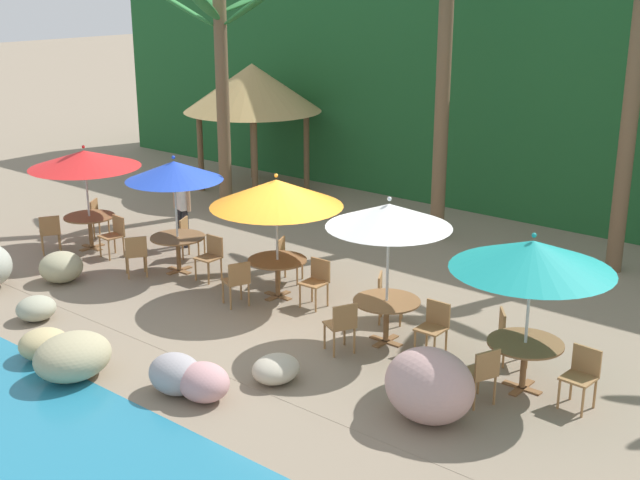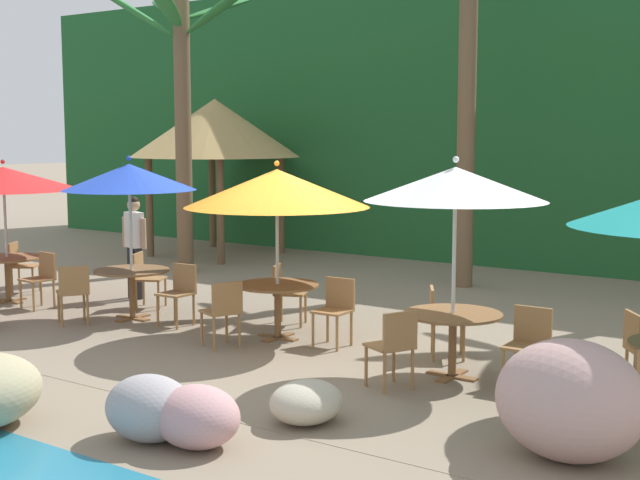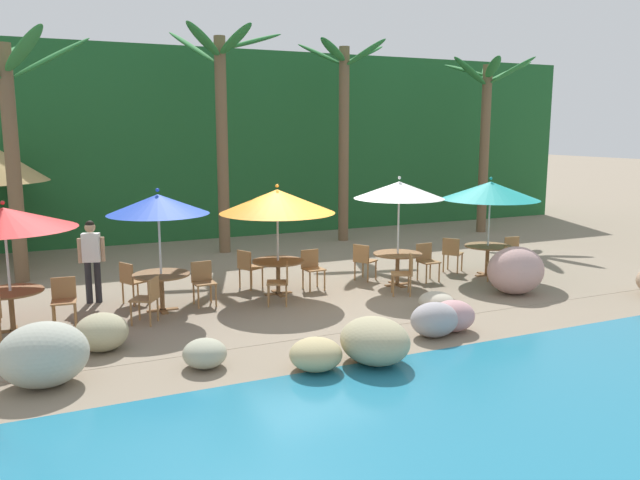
# 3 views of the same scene
# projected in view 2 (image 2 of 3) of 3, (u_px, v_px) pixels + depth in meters

# --- Properties ---
(ground_plane) EXTENTS (120.00, 120.00, 0.00)m
(ground_plane) POSITION_uv_depth(u_px,v_px,m) (300.00, 350.00, 11.05)
(ground_plane) COLOR gray
(terrace_deck) EXTENTS (18.00, 5.20, 0.01)m
(terrace_deck) POSITION_uv_depth(u_px,v_px,m) (300.00, 350.00, 11.05)
(terrace_deck) COLOR gray
(terrace_deck) RESTS_ON ground
(foliage_backdrop) EXTENTS (28.00, 2.40, 6.00)m
(foliage_backdrop) POSITION_uv_depth(u_px,v_px,m) (556.00, 120.00, 18.03)
(foliage_backdrop) COLOR #1E5628
(foliage_backdrop) RESTS_ON ground
(rock_seawall) EXTENTS (13.84, 3.48, 1.03)m
(rock_seawall) POSITION_uv_depth(u_px,v_px,m) (121.00, 371.00, 8.71)
(rock_seawall) COLOR #A4A48B
(rock_seawall) RESTS_ON ground
(umbrella_red) EXTENTS (2.38, 2.38, 2.31)m
(umbrella_red) POSITION_uv_depth(u_px,v_px,m) (3.00, 179.00, 13.95)
(umbrella_red) COLOR silver
(umbrella_red) RESTS_ON ground
(dining_table_red) EXTENTS (1.10, 1.10, 0.74)m
(dining_table_red) POSITION_uv_depth(u_px,v_px,m) (7.00, 265.00, 14.11)
(dining_table_red) COLOR brown
(dining_table_red) RESTS_ON ground
(chair_red_seaward) EXTENTS (0.46, 0.47, 0.87)m
(chair_red_seaward) POSITION_uv_depth(u_px,v_px,m) (42.00, 276.00, 13.65)
(chair_red_seaward) COLOR #9E7042
(chair_red_seaward) RESTS_ON ground
(chair_red_inland) EXTENTS (0.59, 0.59, 0.87)m
(chair_red_inland) POSITION_uv_depth(u_px,v_px,m) (20.00, 263.00, 14.97)
(chair_red_inland) COLOR #9E7042
(chair_red_inland) RESTS_ON ground
(umbrella_blue) EXTENTS (1.93, 1.93, 2.40)m
(umbrella_blue) POSITION_uv_depth(u_px,v_px,m) (129.00, 177.00, 12.64)
(umbrella_blue) COLOR silver
(umbrella_blue) RESTS_ON ground
(dining_table_blue) EXTENTS (1.10, 1.10, 0.74)m
(dining_table_blue) POSITION_uv_depth(u_px,v_px,m) (132.00, 278.00, 12.82)
(dining_table_blue) COLOR brown
(dining_table_blue) RESTS_ON ground
(chair_blue_seaward) EXTENTS (0.43, 0.44, 0.87)m
(chair_blue_seaward) POSITION_uv_depth(u_px,v_px,m) (180.00, 290.00, 12.44)
(chair_blue_seaward) COLOR #9E7042
(chair_blue_seaward) RESTS_ON ground
(chair_blue_inland) EXTENTS (0.57, 0.57, 0.87)m
(chair_blue_inland) POSITION_uv_depth(u_px,v_px,m) (145.00, 275.00, 13.68)
(chair_blue_inland) COLOR #9E7042
(chair_blue_inland) RESTS_ON ground
(chair_blue_left) EXTENTS (0.59, 0.58, 0.87)m
(chair_blue_left) POSITION_uv_depth(u_px,v_px,m) (73.00, 290.00, 12.41)
(chair_blue_left) COLOR #9E7042
(chair_blue_left) RESTS_ON ground
(umbrella_orange) EXTENTS (2.44, 2.44, 2.37)m
(umbrella_orange) POSITION_uv_depth(u_px,v_px,m) (277.00, 188.00, 11.42)
(umbrella_orange) COLOR silver
(umbrella_orange) RESTS_ON ground
(dining_table_orange) EXTENTS (1.10, 1.10, 0.74)m
(dining_table_orange) POSITION_uv_depth(u_px,v_px,m) (278.00, 293.00, 11.59)
(dining_table_orange) COLOR brown
(dining_table_orange) RESTS_ON ground
(chair_orange_seaward) EXTENTS (0.44, 0.45, 0.87)m
(chair_orange_seaward) POSITION_uv_depth(u_px,v_px,m) (336.00, 306.00, 11.23)
(chair_orange_seaward) COLOR #9E7042
(chair_orange_seaward) RESTS_ON ground
(chair_orange_inland) EXTENTS (0.56, 0.56, 0.87)m
(chair_orange_inland) POSITION_uv_depth(u_px,v_px,m) (285.00, 289.00, 12.45)
(chair_orange_inland) COLOR #9E7042
(chair_orange_inland) RESTS_ON ground
(chair_orange_left) EXTENTS (0.55, 0.55, 0.87)m
(chair_orange_left) POSITION_uv_depth(u_px,v_px,m) (223.00, 309.00, 11.07)
(chair_orange_left) COLOR #9E7042
(chair_orange_left) RESTS_ON ground
(umbrella_white) EXTENTS (2.02, 2.02, 2.48)m
(umbrella_white) POSITION_uv_depth(u_px,v_px,m) (455.00, 184.00, 9.55)
(umbrella_white) COLOR silver
(umbrella_white) RESTS_ON ground
(dining_table_white) EXTENTS (1.10, 1.10, 0.74)m
(dining_table_white) POSITION_uv_depth(u_px,v_px,m) (453.00, 324.00, 9.74)
(dining_table_white) COLOR brown
(dining_table_white) RESTS_ON ground
(chair_white_seaward) EXTENTS (0.43, 0.44, 0.87)m
(chair_white_seaward) POSITION_uv_depth(u_px,v_px,m) (529.00, 341.00, 9.36)
(chair_white_seaward) COLOR #9E7042
(chair_white_seaward) RESTS_ON ground
(chair_white_inland) EXTENTS (0.58, 0.58, 0.87)m
(chair_white_inland) POSITION_uv_depth(u_px,v_px,m) (441.00, 317.00, 10.60)
(chair_white_inland) COLOR #9E7042
(chair_white_inland) RESTS_ON ground
(chair_white_left) EXTENTS (0.57, 0.56, 0.87)m
(chair_white_left) POSITION_uv_depth(u_px,v_px,m) (394.00, 343.00, 9.26)
(chair_white_left) COLOR #9E7042
(chair_white_left) RESTS_ON ground
(chair_teal_left) EXTENTS (0.55, 0.55, 0.87)m
(chair_teal_left) POSITION_uv_depth(u_px,v_px,m) (639.00, 384.00, 7.76)
(chair_teal_left) COLOR #9E7042
(chair_teal_left) RESTS_ON ground
(palm_tree_nearest) EXTENTS (3.67, 3.77, 5.66)m
(palm_tree_nearest) POSITION_uv_depth(u_px,v_px,m) (182.00, 79.00, 16.94)
(palm_tree_nearest) COLOR brown
(palm_tree_nearest) RESTS_ON ground
(palm_tree_second) EXTENTS (3.03, 3.40, 6.24)m
(palm_tree_second) POSITION_uv_depth(u_px,v_px,m) (468.00, 55.00, 15.15)
(palm_tree_second) COLOR brown
(palm_tree_second) RESTS_ON ground
(palapa_hut) EXTENTS (3.77, 3.77, 3.48)m
(palapa_hut) POSITION_uv_depth(u_px,v_px,m) (215.00, 129.00, 19.39)
(palapa_hut) COLOR brown
(palapa_hut) RESTS_ON ground
(waiter_in_white) EXTENTS (0.52, 0.29, 1.70)m
(waiter_in_white) POSITION_uv_depth(u_px,v_px,m) (134.00, 240.00, 14.37)
(waiter_in_white) COLOR #232328
(waiter_in_white) RESTS_ON ground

